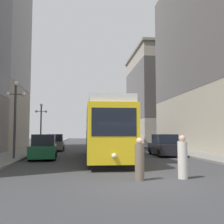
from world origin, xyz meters
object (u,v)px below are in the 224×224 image
transit_bus (118,133)px  pedestrian_crossing_near (183,158)px  parked_car_right_far (164,146)px  lamp_post_left_far (41,119)px  pedestrian_crossing_far (140,160)px  parked_car_left_mid (55,143)px  parked_car_left_near (44,147)px  streetcar (104,131)px  lamp_post_left_near (15,107)px

transit_bus → pedestrian_crossing_near: transit_bus is taller
parked_car_right_far → lamp_post_left_far: (-11.73, 10.04, 2.79)m
parked_car_right_far → pedestrian_crossing_far: parked_car_right_far is taller
parked_car_right_far → pedestrian_crossing_near: size_ratio=2.79×
transit_bus → parked_car_left_mid: bearing=-138.1°
parked_car_left_near → parked_car_left_mid: size_ratio=1.14×
parked_car_right_far → lamp_post_left_far: size_ratio=0.95×
parked_car_left_near → pedestrian_crossing_far: (5.06, -9.98, -0.05)m
parked_car_left_near → lamp_post_left_far: 12.32m
parked_car_right_far → parked_car_left_near: bearing=12.5°
parked_car_right_far → pedestrian_crossing_near: bearing=78.1°
transit_bus → streetcar: bearing=-102.1°
parked_car_right_far → pedestrian_crossing_far: bearing=70.1°
streetcar → lamp_post_left_far: bearing=117.9°
pedestrian_crossing_far → lamp_post_left_near: lamp_post_left_near is taller
parked_car_right_far → lamp_post_left_far: 15.69m
parked_car_right_far → lamp_post_left_far: bearing=-38.4°
lamp_post_left_near → parked_car_right_far: bearing=13.8°
streetcar → transit_bus: 18.06m
transit_bus → lamp_post_left_far: 11.29m
parked_car_right_far → pedestrian_crossing_far: size_ratio=2.96×
parked_car_left_near → lamp_post_left_far: size_ratio=0.91×
parked_car_right_far → pedestrian_crossing_near: parked_car_right_far is taller
parked_car_left_near → parked_car_right_far: (9.83, 1.81, 0.00)m
parked_car_left_near → transit_bus: bearing=61.5°
pedestrian_crossing_near → lamp_post_left_far: size_ratio=0.34×
lamp_post_left_near → transit_bus: bearing=61.1°
pedestrian_crossing_near → lamp_post_left_far: lamp_post_left_far is taller
lamp_post_left_far → pedestrian_crossing_near: bearing=-67.8°
parked_car_left_near → lamp_post_left_far: lamp_post_left_far is taller
parked_car_left_near → lamp_post_left_near: size_ratio=0.88×
streetcar → parked_car_left_near: bearing=171.6°
parked_car_left_mid → streetcar: bearing=-68.0°
parked_car_left_mid → lamp_post_left_near: (-1.90, -10.64, 2.90)m
pedestrian_crossing_far → lamp_post_left_near: 11.68m
parked_car_left_mid → parked_car_right_far: size_ratio=0.84×
parked_car_left_near → pedestrian_crossing_near: (6.94, -9.79, -0.00)m
parked_car_left_near → parked_car_right_far: size_ratio=0.96×
pedestrian_crossing_near → pedestrian_crossing_far: 1.89m
pedestrian_crossing_far → parked_car_left_mid: bearing=-123.1°
transit_bus → pedestrian_crossing_near: 26.78m
parked_car_left_mid → lamp_post_left_far: (-1.90, 2.28, 2.80)m
parked_car_left_mid → pedestrian_crossing_near: size_ratio=2.35×
parked_car_right_far → lamp_post_left_near: lamp_post_left_near is taller
parked_car_left_near → lamp_post_left_near: 3.63m
streetcar → parked_car_left_near: streetcar is taller
transit_bus → lamp_post_left_near: 20.66m
streetcar → pedestrian_crossing_far: (0.60, -9.22, -1.31)m
transit_bus → lamp_post_left_near: bearing=-119.5°
transit_bus → pedestrian_crossing_near: bearing=-93.0°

